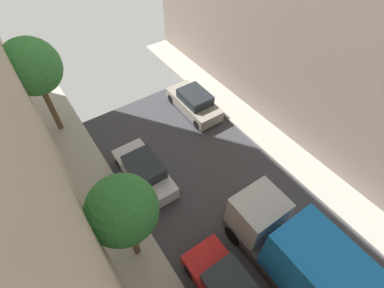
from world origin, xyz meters
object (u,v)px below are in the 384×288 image
at_px(street_tree_0, 32,67).
at_px(street_tree_2, 122,210).
at_px(parked_car_left_3, 144,172).
at_px(parked_car_right_3, 194,102).
at_px(delivery_truck, 306,264).

relative_size(street_tree_0, street_tree_2, 1.17).
height_order(parked_car_left_3, street_tree_0, street_tree_0).
bearing_deg(street_tree_2, street_tree_0, 92.10).
bearing_deg(parked_car_right_3, parked_car_left_3, -149.83).
height_order(parked_car_left_3, delivery_truck, delivery_truck).
distance_m(street_tree_0, street_tree_2, 9.84).
relative_size(delivery_truck, street_tree_2, 1.30).
height_order(delivery_truck, street_tree_2, street_tree_2).
distance_m(parked_car_left_3, street_tree_0, 7.96).
xyz_separation_m(street_tree_0, street_tree_2, (0.36, -9.82, -0.64)).
distance_m(parked_car_left_3, street_tree_2, 5.08).
xyz_separation_m(delivery_truck, street_tree_2, (-4.89, 4.75, 2.10)).
distance_m(parked_car_right_3, street_tree_2, 10.45).
xyz_separation_m(delivery_truck, street_tree_0, (-5.25, 14.57, 2.74)).
xyz_separation_m(parked_car_left_3, parked_car_right_3, (5.40, 3.14, 0.00)).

